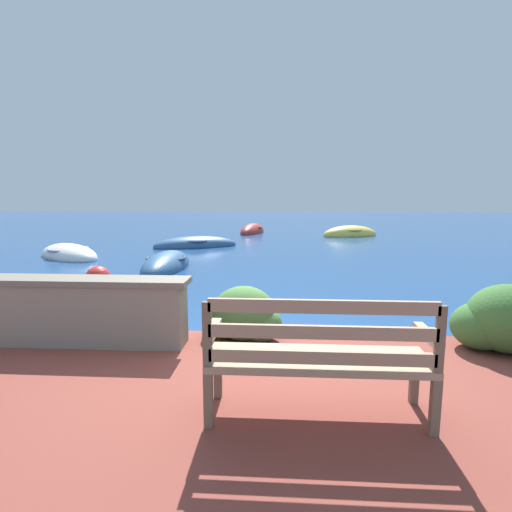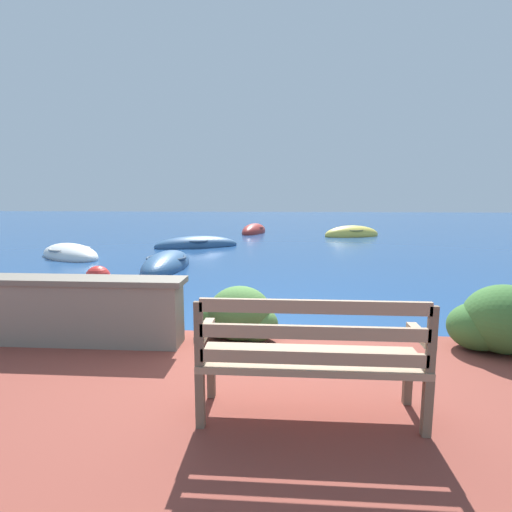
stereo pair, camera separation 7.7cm
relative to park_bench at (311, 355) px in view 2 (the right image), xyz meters
The scene contains 12 objects.
ground_plane 2.03m from the park_bench, 107.14° to the left, with size 80.00×80.00×0.00m.
park_bench is the anchor object (origin of this frame).
stone_wall 2.75m from the park_bench, 150.90° to the left, with size 2.31×0.39×0.73m.
hedge_clump_far_left 3.27m from the park_bench, 151.65° to the left, with size 1.03×0.74×0.70m.
hedge_clump_left 1.73m from the park_bench, 113.73° to the left, with size 0.89×0.64×0.61m.
hedge_clump_centre 2.48m from the park_bench, 34.24° to the left, with size 1.04×0.75×0.71m.
rowboat_nearest 7.78m from the park_bench, 114.10° to the left, with size 1.02×2.73×0.72m.
rowboat_mid 10.79m from the park_bench, 127.27° to the left, with size 2.74×2.43×0.72m.
rowboat_far 11.72m from the park_bench, 106.40° to the left, with size 3.14×2.12×0.68m.
rowboat_outer 15.67m from the park_bench, 79.55° to the left, with size 2.79×1.87×0.84m.
rowboat_distant 16.81m from the park_bench, 95.70° to the left, with size 1.44×2.76×0.80m.
mooring_buoy 6.73m from the park_bench, 127.81° to the left, with size 0.58×0.58×0.52m.
Camera 2 is at (0.36, -4.52, 1.82)m, focal length 28.00 mm.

